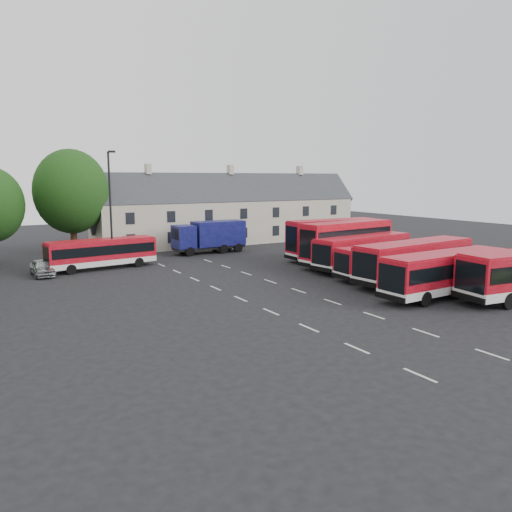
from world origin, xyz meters
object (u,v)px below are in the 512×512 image
(box_truck, at_px, (210,235))
(silver_car, at_px, (42,268))
(bus_dd_south, at_px, (347,241))
(lamppost, at_px, (111,206))

(box_truck, distance_m, silver_car, 18.98)
(silver_car, bearing_deg, bus_dd_south, -21.77)
(bus_dd_south, distance_m, silver_car, 27.88)
(bus_dd_south, relative_size, box_truck, 1.30)
(box_truck, height_order, lamppost, lamppost)
(box_truck, relative_size, silver_car, 1.96)
(bus_dd_south, relative_size, silver_car, 2.54)
(box_truck, bearing_deg, lamppost, -161.40)
(box_truck, xyz_separation_m, silver_car, (-18.35, -4.71, -1.30))
(box_truck, height_order, silver_car, box_truck)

